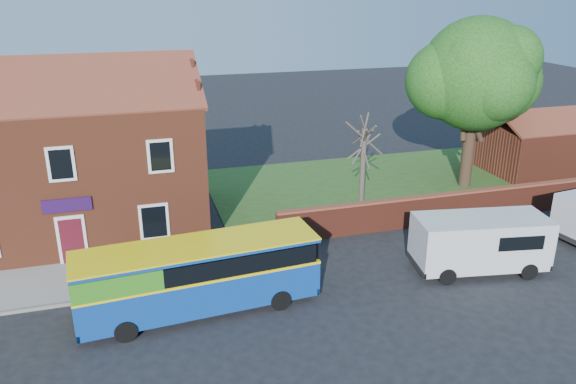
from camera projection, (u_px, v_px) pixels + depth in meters
name	position (u px, v px, depth m)	size (l,w,h in m)	color
ground	(274.00, 333.00, 19.71)	(120.00, 120.00, 0.00)	black
pavement	(73.00, 282.00, 23.01)	(18.00, 3.50, 0.12)	gray
kerb	(70.00, 303.00, 21.43)	(18.00, 0.15, 0.14)	slate
grass_strip	(422.00, 181.00, 34.83)	(26.00, 12.00, 0.04)	#426B28
shop_building	(71.00, 164.00, 27.00)	(12.30, 8.13, 10.50)	brown
boundary_wall	(480.00, 204.00, 29.15)	(22.00, 0.38, 1.60)	maroon
outbuilding	(547.00, 146.00, 36.65)	(8.20, 5.06, 4.17)	maroon
bus	(191.00, 275.00, 20.53)	(9.00, 2.94, 2.70)	#0E3E9B
van_near	(480.00, 241.00, 23.63)	(5.79, 3.06, 2.42)	silver
large_tree	(476.00, 77.00, 32.10)	(8.15, 6.45, 9.94)	black
bare_tree	(363.00, 168.00, 28.70)	(1.95, 2.33, 5.21)	#4C4238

